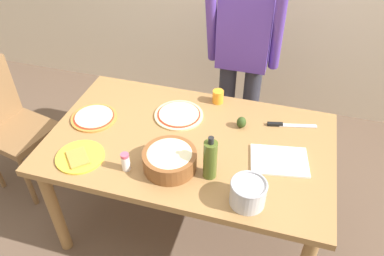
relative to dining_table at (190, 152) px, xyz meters
The scene contains 15 objects.
ground 0.67m from the dining_table, ahead, with size 8.00×8.00×0.00m, color brown.
dining_table is the anchor object (origin of this frame).
person_cook 0.82m from the dining_table, 78.65° to the left, with size 0.49×0.25×1.62m.
chair_wooden_left 1.33m from the dining_table, behind, with size 0.48×0.48×0.95m.
pizza_raw_on_board 0.25m from the dining_table, 122.66° to the left, with size 0.30×0.30×0.02m.
pizza_cooked_on_tray 0.62m from the dining_table, behind, with size 0.27×0.27×0.02m.
plate_with_slice 0.61m from the dining_table, 150.13° to the right, with size 0.26×0.26×0.02m.
popcorn_bowl 0.28m from the dining_table, 99.36° to the right, with size 0.28×0.28×0.11m.
olive_oil_bottle 0.35m from the dining_table, 52.75° to the right, with size 0.07×0.07×0.26m.
steel_pot 0.54m from the dining_table, 41.96° to the right, with size 0.17×0.17×0.13m.
cup_orange 0.43m from the dining_table, 80.31° to the left, with size 0.07×0.07×0.09m, color orange.
salt_shaker 0.42m from the dining_table, 129.12° to the right, with size 0.04×0.04×0.11m.
cutting_board_white 0.52m from the dining_table, ahead, with size 0.30×0.22×0.01m, color white.
chef_knife 0.59m from the dining_table, 28.95° to the left, with size 0.29×0.09×0.02m.
avocado 0.35m from the dining_table, 37.50° to the left, with size 0.06×0.06×0.07m, color #2D4219.
Camera 1 is at (0.46, -1.55, 2.19)m, focal length 35.75 mm.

